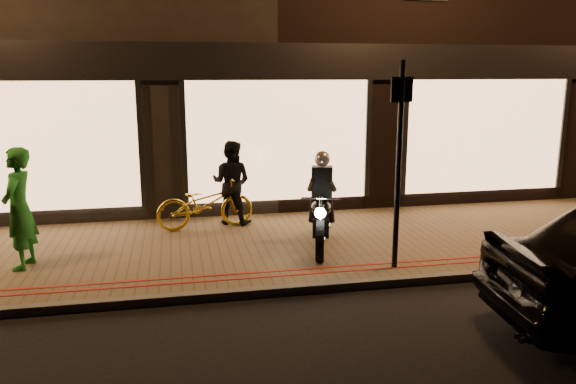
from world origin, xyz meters
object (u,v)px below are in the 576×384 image
(motorcycle, at_px, (321,211))
(sign_post, at_px, (399,155))
(bicycle_gold, at_px, (205,204))
(person_green, at_px, (19,209))

(motorcycle, xyz_separation_m, sign_post, (0.82, -1.15, 1.06))
(sign_post, bearing_deg, motorcycle, 125.59)
(sign_post, bearing_deg, bicycle_gold, 134.36)
(motorcycle, bearing_deg, person_green, -162.99)
(sign_post, height_order, bicycle_gold, sign_post)
(person_green, bearing_deg, bicycle_gold, 128.17)
(sign_post, relative_size, bicycle_gold, 1.68)
(sign_post, height_order, person_green, sign_post)
(motorcycle, bearing_deg, sign_post, -38.18)
(motorcycle, relative_size, sign_post, 0.63)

